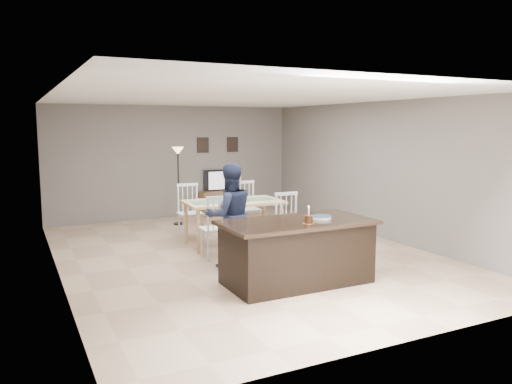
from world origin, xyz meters
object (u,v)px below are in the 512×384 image
television (222,180)px  plate_stack (322,217)px  dining_table (233,208)px  man (230,216)px  tv_console (223,203)px  woman (232,218)px  kitchen_island (297,252)px  floor_lamp (178,165)px  birthday_cake (309,219)px

television → plate_stack: 5.74m
dining_table → television: bearing=74.7°
plate_stack → television: bearing=81.8°
man → dining_table: man is taller
tv_console → plate_stack: bearing=-98.3°
woman → television: bearing=-132.3°
plate_stack → woman: bearing=119.6°
dining_table → kitchen_island: bearing=-89.3°
dining_table → floor_lamp: floor_lamp is taller
woman → birthday_cake: size_ratio=6.14×
dining_table → floor_lamp: size_ratio=1.20×
tv_console → birthday_cake: (-1.17, -5.82, 0.66)m
tv_console → floor_lamp: 1.89m
birthday_cake → floor_lamp: (-0.22, 5.10, 0.40)m
kitchen_island → tv_console: size_ratio=1.79×
kitchen_island → tv_console: bearing=77.8°
woman → dining_table: (0.54, 1.15, -0.06)m
television → plate_stack: bearing=81.8°
kitchen_island → floor_lamp: (-0.19, 4.85, 0.91)m
tv_console → man: bearing=-111.4°
woman → dining_table: 1.27m
tv_console → floor_lamp: floor_lamp is taller
tv_console → television: size_ratio=1.31×
tv_console → birthday_cake: size_ratio=4.91×
dining_table → plate_stack: bearing=-80.8°
man → dining_table: size_ratio=0.78×
woman → dining_table: woman is taller
tv_console → dining_table: size_ratio=0.57×
woman → plate_stack: 1.61m
kitchen_island → dining_table: bearing=87.1°
tv_console → birthday_cake: birthday_cake is taller
man → floor_lamp: size_ratio=0.94×
television → plate_stack: (-0.82, -5.69, 0.06)m
kitchen_island → man: (-0.52, 1.19, 0.37)m
kitchen_island → woman: woman is taller
man → birthday_cake: bearing=115.0°
television → birthday_cake: (-1.17, -5.89, 0.09)m
kitchen_island → floor_lamp: size_ratio=1.23×
kitchen_island → television: size_ratio=2.35×
man → plate_stack: size_ratio=5.83×
birthday_cake → dining_table: 2.77m
tv_console → television: television is taller
birthday_cake → kitchen_island: bearing=96.8°
plate_stack → dining_table: bearing=95.7°
kitchen_island → birthday_cake: 0.56m
television → dining_table: (-1.08, -3.14, -0.17)m
tv_console → dining_table: (-1.08, -3.07, 0.39)m
birthday_cake → floor_lamp: size_ratio=0.14×
plate_stack → dining_table: dining_table is taller
tv_console → plate_stack: plate_stack is taller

